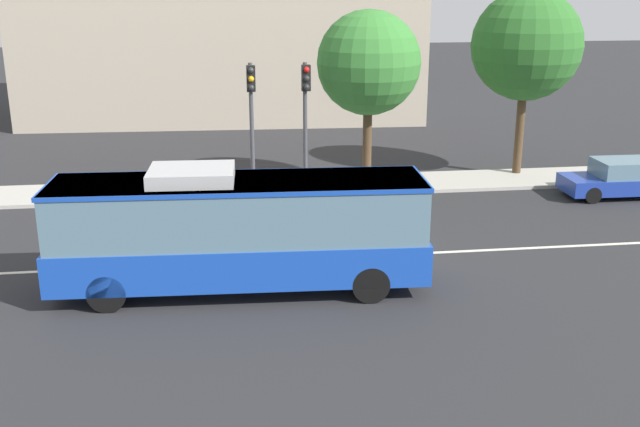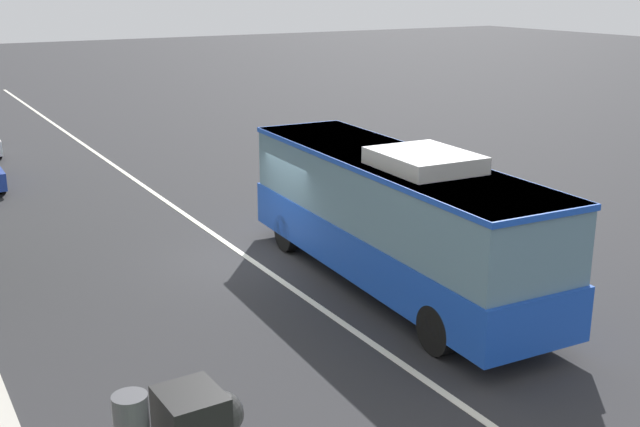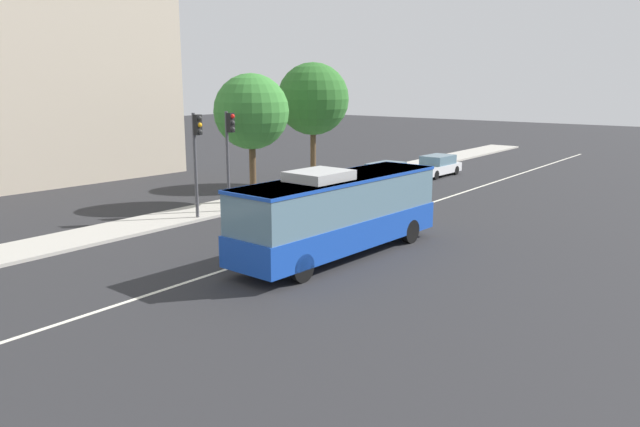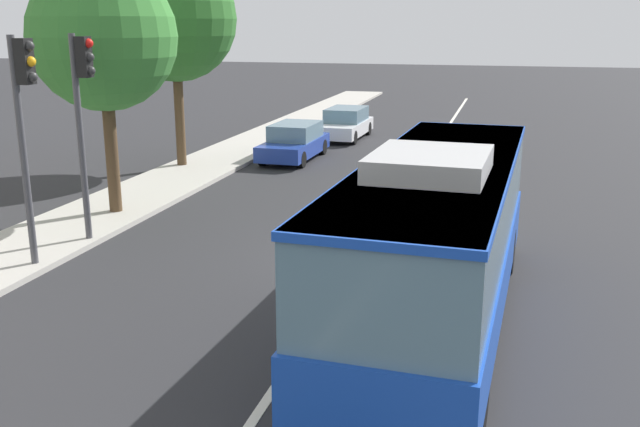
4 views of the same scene
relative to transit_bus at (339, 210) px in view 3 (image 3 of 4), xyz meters
name	(u,v)px [view 3 (image 3 of 4)]	position (x,y,z in m)	size (l,w,h in m)	color
ground_plane	(344,231)	(3.29, 2.10, -1.81)	(160.00, 160.00, 0.00)	#28282B
sidewalk_kerb	(220,208)	(3.29, 10.20, -1.74)	(80.00, 2.92, 0.14)	#B2ADA3
lane_centre_line	(344,231)	(3.29, 2.10, -1.80)	(76.00, 0.16, 0.01)	silver
transit_bus	(339,210)	(0.00, 0.00, 0.00)	(10.11, 2.97, 3.46)	#1947B7
sedan_blue	(384,174)	(15.15, 7.34, -1.09)	(4.53, 1.88, 1.46)	#1E3899
sedan_white	(437,166)	(20.95, 6.55, -1.09)	(4.55, 1.92, 1.46)	white
traffic_light_near_corner	(197,148)	(0.80, 8.99, 1.75)	(0.32, 0.62, 5.20)	#47474C
traffic_light_far_corner	(229,144)	(2.85, 8.89, 1.75)	(0.33, 0.62, 5.20)	#47474C
street_tree_kerbside_centre	(313,99)	(12.30, 11.00, 3.74)	(4.57, 4.57, 7.85)	#4C3823
street_tree_kerbside_right	(251,112)	(5.42, 9.80, 3.24)	(4.07, 4.07, 7.10)	#4C3823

